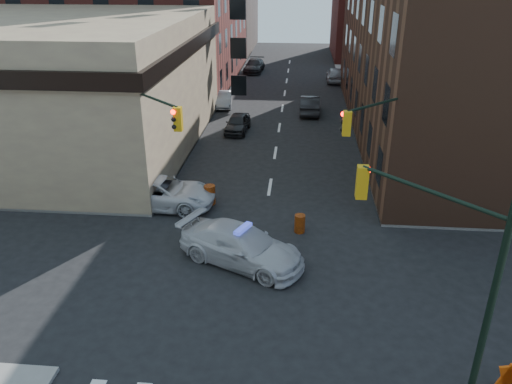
% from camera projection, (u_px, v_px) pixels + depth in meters
% --- Properties ---
extents(ground, '(140.00, 140.00, 0.00)m').
position_uv_depth(ground, '(255.00, 283.00, 21.02)').
color(ground, black).
rests_on(ground, ground).
extents(sidewalk_nw, '(34.00, 54.50, 0.15)m').
position_uv_depth(sidewalk_nw, '(66.00, 91.00, 52.50)').
color(sidewalk_nw, gray).
rests_on(sidewalk_nw, ground).
extents(bank_building, '(22.00, 22.00, 9.00)m').
position_uv_depth(bank_building, '(38.00, 83.00, 35.46)').
color(bank_building, tan).
rests_on(bank_building, ground).
extents(commercial_row_ne, '(14.00, 34.00, 14.00)m').
position_uv_depth(commercial_row_ne, '(454.00, 41.00, 37.40)').
color(commercial_row_ne, '#4E2E1F').
rests_on(commercial_row_ne, ground).
extents(filler_ne, '(16.00, 16.00, 12.00)m').
position_uv_depth(filler_ne, '(392.00, 12.00, 69.87)').
color(filler_ne, maroon).
rests_on(filler_ne, ground).
extents(signal_pole_se, '(5.40, 5.27, 8.00)m').
position_uv_depth(signal_pole_se, '(456.00, 272.00, 13.60)').
color(signal_pole_se, black).
rests_on(signal_pole_se, sidewalk_se).
extents(signal_pole_nw, '(3.58, 3.67, 8.00)m').
position_uv_depth(signal_pole_nw, '(146.00, 141.00, 24.51)').
color(signal_pole_nw, black).
rests_on(signal_pole_nw, sidewalk_nw).
extents(signal_pole_ne, '(3.67, 3.58, 8.00)m').
position_uv_depth(signal_pole_ne, '(388.00, 148.00, 23.58)').
color(signal_pole_ne, black).
rests_on(signal_pole_ne, sidewalk_ne).
extents(tree_ne_near, '(3.00, 3.00, 4.85)m').
position_uv_depth(tree_ne_near, '(370.00, 77.00, 42.48)').
color(tree_ne_near, black).
rests_on(tree_ne_near, sidewalk_ne).
extents(tree_ne_far, '(3.00, 3.00, 4.85)m').
position_uv_depth(tree_ne_far, '(361.00, 60.00, 49.72)').
color(tree_ne_far, black).
rests_on(tree_ne_far, sidewalk_ne).
extents(police_car, '(6.31, 4.68, 1.70)m').
position_uv_depth(police_car, '(241.00, 246.00, 22.16)').
color(police_car, silver).
rests_on(police_car, ground).
extents(pickup, '(6.09, 3.02, 1.66)m').
position_uv_depth(pickup, '(161.00, 193.00, 27.36)').
color(pickup, silver).
rests_on(pickup, ground).
extents(parked_car_wnear, '(1.92, 4.23, 1.41)m').
position_uv_depth(parked_car_wnear, '(238.00, 123.00, 39.69)').
color(parked_car_wnear, black).
rests_on(parked_car_wnear, ground).
extents(parked_car_wfar, '(1.87, 4.29, 1.37)m').
position_uv_depth(parked_car_wfar, '(224.00, 99.00, 46.72)').
color(parked_car_wfar, gray).
rests_on(parked_car_wfar, ground).
extents(parked_car_wdeep, '(2.43, 5.38, 1.53)m').
position_uv_depth(parked_car_wdeep, '(254.00, 66.00, 61.54)').
color(parked_car_wdeep, black).
rests_on(parked_car_wdeep, ground).
extents(parked_car_enear, '(1.74, 4.86, 1.59)m').
position_uv_depth(parked_car_enear, '(310.00, 104.00, 44.54)').
color(parked_car_enear, black).
rests_on(parked_car_enear, ground).
extents(parked_car_efar, '(2.03, 4.82, 1.63)m').
position_uv_depth(parked_car_efar, '(335.00, 75.00, 56.46)').
color(parked_car_efar, '#9799A0').
rests_on(parked_car_efar, ground).
extents(pedestrian_a, '(0.87, 0.83, 2.00)m').
position_uv_depth(pedestrian_a, '(140.00, 182.00, 27.84)').
color(pedestrian_a, black).
rests_on(pedestrian_a, sidewalk_nw).
extents(pedestrian_b, '(0.89, 0.77, 1.57)m').
position_uv_depth(pedestrian_b, '(91.00, 185.00, 28.05)').
color(pedestrian_b, black).
rests_on(pedestrian_b, sidewalk_nw).
extents(pedestrian_c, '(1.11, 0.58, 1.80)m').
position_uv_depth(pedestrian_c, '(27.00, 190.00, 27.07)').
color(pedestrian_c, black).
rests_on(pedestrian_c, sidewalk_nw).
extents(barrel_road, '(0.57, 0.57, 0.94)m').
position_uv_depth(barrel_road, '(300.00, 224.00, 24.85)').
color(barrel_road, orange).
rests_on(barrel_road, ground).
extents(barrel_bank, '(0.75, 0.75, 1.11)m').
position_uv_depth(barrel_bank, '(210.00, 195.00, 27.75)').
color(barrel_bank, orange).
rests_on(barrel_bank, ground).
extents(barricade_nw_a, '(1.19, 0.75, 0.83)m').
position_uv_depth(barricade_nw_a, '(104.00, 186.00, 28.80)').
color(barricade_nw_a, '#C13209').
rests_on(barricade_nw_a, sidewalk_nw).
extents(barricade_nw_b, '(1.25, 0.66, 0.92)m').
position_uv_depth(barricade_nw_b, '(58.00, 197.00, 27.34)').
color(barricade_nw_b, '#D33D09').
rests_on(barricade_nw_b, sidewalk_nw).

